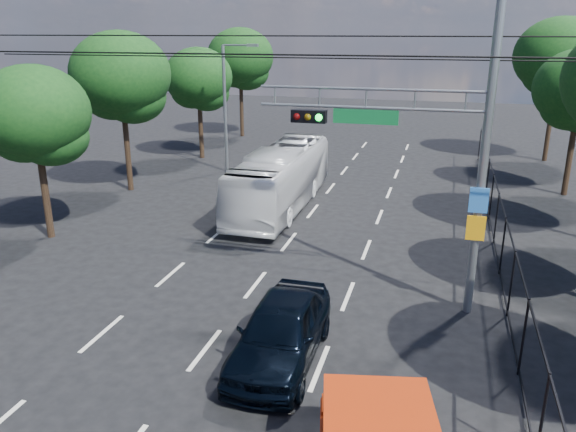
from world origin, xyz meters
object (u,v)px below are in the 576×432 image
(white_bus, at_px, (281,178))
(white_van, at_px, (274,174))
(signal_mast, at_px, (439,129))
(navy_hatchback, at_px, (281,331))

(white_bus, xyz_separation_m, white_van, (-1.45, 3.64, -0.77))
(white_bus, bearing_deg, white_van, 111.47)
(white_bus, relative_size, white_van, 2.67)
(signal_mast, height_order, navy_hatchback, signal_mast)
(signal_mast, xyz_separation_m, white_bus, (-6.84, 8.25, -3.86))
(signal_mast, bearing_deg, white_van, 124.85)
(signal_mast, distance_m, white_van, 15.22)
(white_bus, bearing_deg, signal_mast, -50.55)
(signal_mast, xyz_separation_m, white_van, (-8.28, 11.90, -4.63))
(white_van, bearing_deg, white_bus, -75.40)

